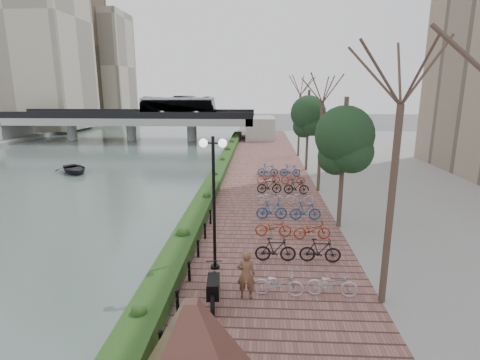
# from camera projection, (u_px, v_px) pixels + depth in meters

# --- Properties ---
(ground) EXTENTS (220.00, 220.00, 0.00)m
(ground) POSITION_uv_depth(u_px,v_px,m) (124.00, 346.00, 10.97)
(ground) COLOR #59595B
(ground) RESTS_ON ground
(river_water) EXTENTS (30.00, 130.00, 0.02)m
(river_water) POSITION_uv_depth(u_px,v_px,m) (63.00, 168.00, 36.00)
(river_water) COLOR #4A5C57
(river_water) RESTS_ON ground
(promenade) EXTENTS (8.00, 75.00, 0.50)m
(promenade) POSITION_uv_depth(u_px,v_px,m) (260.00, 188.00, 27.70)
(promenade) COLOR brown
(promenade) RESTS_ON ground
(hedge) EXTENTS (1.10, 56.00, 0.60)m
(hedge) POSITION_uv_depth(u_px,v_px,m) (218.00, 173.00, 30.17)
(hedge) COLOR #1E3B15
(hedge) RESTS_ON promenade
(chain_fence) EXTENTS (0.10, 14.10, 0.70)m
(chain_fence) POSITION_uv_depth(u_px,v_px,m) (184.00, 286.00, 12.64)
(chain_fence) COLOR black
(chain_fence) RESTS_ON promenade
(lamppost) EXTENTS (1.02, 0.32, 5.18)m
(lamppost) POSITION_uv_depth(u_px,v_px,m) (214.00, 176.00, 13.82)
(lamppost) COLOR black
(lamppost) RESTS_ON promenade
(motorcycle) EXTENTS (0.72, 1.86, 1.14)m
(motorcycle) POSITION_uv_depth(u_px,v_px,m) (213.00, 286.00, 12.19)
(motorcycle) COLOR black
(motorcycle) RESTS_ON promenade
(pedestrian) EXTENTS (0.62, 0.41, 1.68)m
(pedestrian) POSITION_uv_depth(u_px,v_px,m) (246.00, 275.00, 12.41)
(pedestrian) COLOR brown
(pedestrian) RESTS_ON promenade
(bicycle_parking) EXTENTS (2.40, 19.89, 1.00)m
(bicycle_parking) POSITION_uv_depth(u_px,v_px,m) (287.00, 204.00, 21.29)
(bicycle_parking) COLOR #B3B3B8
(bicycle_parking) RESTS_ON promenade
(street_trees) EXTENTS (3.20, 37.12, 6.80)m
(street_trees) POSITION_uv_depth(u_px,v_px,m) (329.00, 153.00, 22.01)
(street_trees) COLOR #3E3024
(street_trees) RESTS_ON promenade
(bridge) EXTENTS (36.00, 10.77, 6.50)m
(bridge) POSITION_uv_depth(u_px,v_px,m) (140.00, 118.00, 54.55)
(bridge) COLOR #9F9F9A
(bridge) RESTS_ON ground
(boat) EXTENTS (4.50, 4.60, 0.78)m
(boat) POSITION_uv_depth(u_px,v_px,m) (74.00, 169.00, 33.57)
(boat) COLOR #232228
(boat) RESTS_ON river_water
(far_buildings) EXTENTS (35.00, 38.00, 38.00)m
(far_buildings) POSITION_uv_depth(u_px,v_px,m) (28.00, 44.00, 73.29)
(far_buildings) COLOR #ACA48F
(far_buildings) RESTS_ON far_bank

